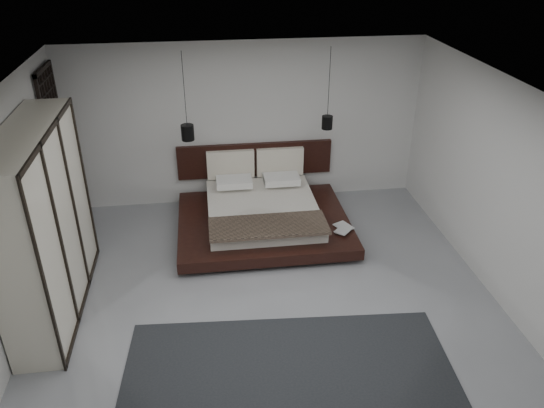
{
  "coord_description": "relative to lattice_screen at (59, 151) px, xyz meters",
  "views": [
    {
      "loc": [
        -0.7,
        -5.53,
        4.45
      ],
      "look_at": [
        0.21,
        1.2,
        0.81
      ],
      "focal_mm": 35.0,
      "sensor_mm": 36.0,
      "label": 1
    }
  ],
  "objects": [
    {
      "name": "floor",
      "position": [
        2.95,
        -2.45,
        -1.3
      ],
      "size": [
        6.0,
        6.0,
        0.0
      ],
      "primitive_type": "plane",
      "color": "gray",
      "rests_on": "ground"
    },
    {
      "name": "ceiling",
      "position": [
        2.95,
        -2.45,
        1.5
      ],
      "size": [
        6.0,
        6.0,
        0.0
      ],
      "primitive_type": "plane",
      "rotation": [
        3.14,
        0.0,
        0.0
      ],
      "color": "white",
      "rests_on": "wall_back"
    },
    {
      "name": "wall_back",
      "position": [
        2.95,
        0.55,
        0.1
      ],
      "size": [
        6.0,
        0.0,
        6.0
      ],
      "primitive_type": "plane",
      "rotation": [
        1.57,
        0.0,
        0.0
      ],
      "color": "silver",
      "rests_on": "floor"
    },
    {
      "name": "wall_left",
      "position": [
        -0.05,
        -2.45,
        0.1
      ],
      "size": [
        0.0,
        6.0,
        6.0
      ],
      "primitive_type": "plane",
      "rotation": [
        1.57,
        0.0,
        1.57
      ],
      "color": "silver",
      "rests_on": "floor"
    },
    {
      "name": "wall_right",
      "position": [
        5.95,
        -2.45,
        0.1
      ],
      "size": [
        0.0,
        6.0,
        6.0
      ],
      "primitive_type": "plane",
      "rotation": [
        1.57,
        0.0,
        -1.57
      ],
      "color": "silver",
      "rests_on": "floor"
    },
    {
      "name": "lattice_screen",
      "position": [
        0.0,
        0.0,
        0.0
      ],
      "size": [
        0.05,
        0.9,
        2.6
      ],
      "primitive_type": "cube",
      "color": "black",
      "rests_on": "floor"
    },
    {
      "name": "bed",
      "position": [
        3.1,
        -0.54,
        -1.02
      ],
      "size": [
        2.69,
        2.35,
        1.06
      ],
      "color": "black",
      "rests_on": "floor"
    },
    {
      "name": "book_lower",
      "position": [
        4.2,
        -1.18,
        -1.04
      ],
      "size": [
        0.32,
        0.35,
        0.03
      ],
      "primitive_type": "imported",
      "rotation": [
        0.0,
        0.0,
        0.45
      ],
      "color": "#99724C",
      "rests_on": "bed"
    },
    {
      "name": "book_upper",
      "position": [
        4.18,
        -1.21,
        -1.01
      ],
      "size": [
        0.32,
        0.33,
        0.02
      ],
      "primitive_type": "imported",
      "rotation": [
        0.0,
        0.0,
        -0.76
      ],
      "color": "#99724C",
      "rests_on": "book_lower"
    },
    {
      "name": "pendant_left",
      "position": [
        1.99,
        -0.12,
        0.25
      ],
      "size": [
        0.2,
        0.2,
        1.37
      ],
      "color": "black",
      "rests_on": "ceiling"
    },
    {
      "name": "pendant_right",
      "position": [
        4.2,
        -0.12,
        0.31
      ],
      "size": [
        0.17,
        0.17,
        1.3
      ],
      "color": "black",
      "rests_on": "ceiling"
    },
    {
      "name": "wardrobe",
      "position": [
        0.25,
        -2.15,
        -0.1
      ],
      "size": [
        0.58,
        2.46,
        2.41
      ],
      "color": "beige",
      "rests_on": "floor"
    },
    {
      "name": "rug",
      "position": [
        2.99,
        -4.15,
        -1.29
      ],
      "size": [
        3.85,
        2.87,
        0.02
      ],
      "primitive_type": "cube",
      "rotation": [
        0.0,
        0.0,
        -0.07
      ],
      "color": "black",
      "rests_on": "floor"
    }
  ]
}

